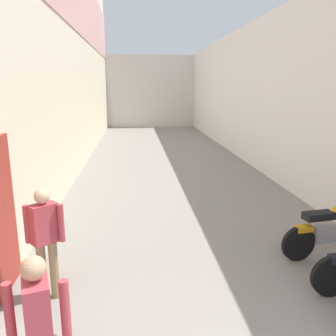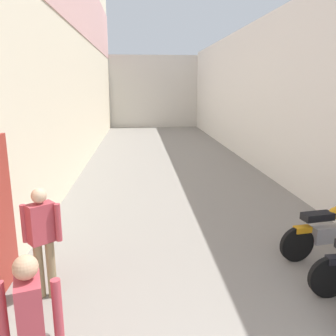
% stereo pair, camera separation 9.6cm
% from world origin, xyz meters
% --- Properties ---
extents(ground_plane, '(39.53, 39.53, 0.00)m').
position_xyz_m(ground_plane, '(0.00, 9.76, 0.00)').
color(ground_plane, gray).
extents(building_left, '(0.45, 23.53, 8.30)m').
position_xyz_m(building_left, '(-3.26, 11.73, 4.20)').
color(building_left, beige).
rests_on(building_left, ground).
extents(building_right, '(0.45, 23.53, 5.10)m').
position_xyz_m(building_right, '(3.26, 11.76, 2.55)').
color(building_right, silver).
rests_on(building_right, ground).
extents(building_far_end, '(9.13, 2.00, 4.93)m').
position_xyz_m(building_far_end, '(0.00, 24.53, 2.46)').
color(building_far_end, beige).
rests_on(building_far_end, ground).
extents(motorcycle_fourth, '(1.84, 0.58, 1.04)m').
position_xyz_m(motorcycle_fourth, '(2.12, 3.99, 0.50)').
color(motorcycle_fourth, black).
rests_on(motorcycle_fourth, ground).
extents(pedestrian_by_doorway, '(0.52, 0.38, 1.57)m').
position_xyz_m(pedestrian_by_doorway, '(-1.99, 1.32, 0.92)').
color(pedestrian_by_doorway, '#564C47').
rests_on(pedestrian_by_doorway, ground).
extents(pedestrian_mid_alley, '(0.52, 0.37, 1.57)m').
position_xyz_m(pedestrian_mid_alley, '(-2.40, 3.20, 0.92)').
color(pedestrian_mid_alley, '#8C7251').
rests_on(pedestrian_mid_alley, ground).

